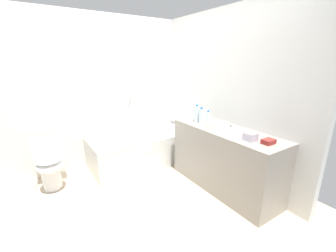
# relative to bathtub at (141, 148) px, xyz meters

# --- Properties ---
(ground_plane) EXTENTS (3.78, 3.78, 0.00)m
(ground_plane) POSITION_rel_bathtub_xyz_m (-0.52, -0.86, -0.27)
(ground_plane) COLOR #C1AD8E
(wall_back_tiled) EXTENTS (3.18, 0.10, 2.38)m
(wall_back_tiled) POSITION_rel_bathtub_xyz_m (-0.52, 0.44, 0.91)
(wall_back_tiled) COLOR silver
(wall_back_tiled) RESTS_ON ground_plane
(wall_right_mirror) EXTENTS (0.10, 2.90, 2.38)m
(wall_right_mirror) POSITION_rel_bathtub_xyz_m (0.92, -0.86, 0.91)
(wall_right_mirror) COLOR silver
(wall_right_mirror) RESTS_ON ground_plane
(bathtub) EXTENTS (1.65, 0.79, 1.17)m
(bathtub) POSITION_rel_bathtub_xyz_m (0.00, 0.00, 0.00)
(bathtub) COLOR silver
(bathtub) RESTS_ON ground_plane
(toilet) EXTENTS (0.41, 0.54, 0.68)m
(toilet) POSITION_rel_bathtub_xyz_m (-1.36, 0.00, 0.09)
(toilet) COLOR white
(toilet) RESTS_ON ground_plane
(vanity_counter) EXTENTS (0.53, 1.55, 0.83)m
(vanity_counter) POSITION_rel_bathtub_xyz_m (0.60, -1.28, 0.14)
(vanity_counter) COLOR gray
(vanity_counter) RESTS_ON ground_plane
(sink_basin) EXTENTS (0.29, 0.29, 0.07)m
(sink_basin) POSITION_rel_bathtub_xyz_m (0.56, -1.18, 0.60)
(sink_basin) COLOR white
(sink_basin) RESTS_ON vanity_counter
(sink_faucet) EXTENTS (0.13, 0.15, 0.06)m
(sink_faucet) POSITION_rel_bathtub_xyz_m (0.73, -1.18, 0.59)
(sink_faucet) COLOR #ABABB0
(sink_faucet) RESTS_ON vanity_counter
(water_bottle_0) EXTENTS (0.07, 0.07, 0.25)m
(water_bottle_0) POSITION_rel_bathtub_xyz_m (0.53, -0.78, 0.68)
(water_bottle_0) COLOR silver
(water_bottle_0) RESTS_ON vanity_counter
(water_bottle_1) EXTENTS (0.07, 0.07, 0.22)m
(water_bottle_1) POSITION_rel_bathtub_xyz_m (0.55, -0.87, 0.66)
(water_bottle_1) COLOR silver
(water_bottle_1) RESTS_ON vanity_counter
(water_bottle_2) EXTENTS (0.06, 0.06, 0.20)m
(water_bottle_2) POSITION_rel_bathtub_xyz_m (0.57, -0.98, 0.65)
(water_bottle_2) COLOR silver
(water_bottle_2) RESTS_ON vanity_counter
(drinking_glass_0) EXTENTS (0.08, 0.08, 0.08)m
(drinking_glass_0) POSITION_rel_bathtub_xyz_m (0.61, -1.60, 0.60)
(drinking_glass_0) COLOR white
(drinking_glass_0) RESTS_ON vanity_counter
(drinking_glass_1) EXTENTS (0.06, 0.06, 0.08)m
(drinking_glass_1) POSITION_rel_bathtub_xyz_m (0.53, -0.62, 0.60)
(drinking_glass_1) COLOR white
(drinking_glass_1) RESTS_ON vanity_counter
(drinking_glass_2) EXTENTS (0.07, 0.07, 0.10)m
(drinking_glass_2) POSITION_rel_bathtub_xyz_m (0.58, -0.71, 0.61)
(drinking_glass_2) COLOR white
(drinking_glass_2) RESTS_ON vanity_counter
(amenity_basket) EXTENTS (0.14, 0.10, 0.05)m
(amenity_basket) POSITION_rel_bathtub_xyz_m (0.60, -1.88, 0.59)
(amenity_basket) COLOR maroon
(amenity_basket) RESTS_ON vanity_counter
(soap_dish) EXTENTS (0.09, 0.06, 0.02)m
(soap_dish) POSITION_rel_bathtub_xyz_m (0.51, -1.43, 0.57)
(soap_dish) COLOR white
(soap_dish) RESTS_ON vanity_counter
(tissue_box) EXTENTS (0.12, 0.12, 0.09)m
(tissue_box) POSITION_rel_bathtub_xyz_m (0.52, -1.71, 0.61)
(tissue_box) COLOR silver
(tissue_box) RESTS_ON vanity_counter
(bath_mat) EXTENTS (0.69, 0.43, 0.01)m
(bath_mat) POSITION_rel_bathtub_xyz_m (-0.18, -0.65, -0.27)
(bath_mat) COLOR white
(bath_mat) RESTS_ON ground_plane
(toilet_paper_roll) EXTENTS (0.11, 0.11, 0.13)m
(toilet_paper_roll) POSITION_rel_bathtub_xyz_m (-1.62, -0.02, -0.21)
(toilet_paper_roll) COLOR white
(toilet_paper_roll) RESTS_ON ground_plane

